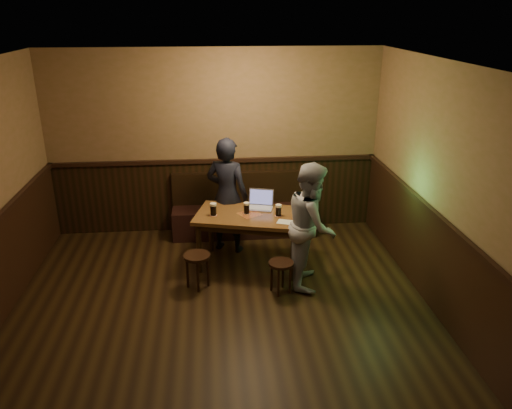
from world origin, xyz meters
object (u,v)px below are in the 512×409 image
(stool_left, at_px, (197,261))
(person_grey, at_px, (312,225))
(bench, at_px, (244,214))
(pint_right, at_px, (278,210))
(pub_table, at_px, (250,221))
(laptop, at_px, (260,203))
(person_suit, at_px, (227,195))
(pint_left, at_px, (213,209))
(stool_right, at_px, (281,268))
(pint_mid, at_px, (247,208))

(stool_left, distance_m, person_grey, 1.50)
(bench, distance_m, pint_right, 1.32)
(pub_table, relative_size, stool_left, 3.45)
(pub_table, distance_m, person_grey, 0.91)
(stool_left, height_order, laptop, laptop)
(stool_left, distance_m, person_suit, 1.22)
(stool_left, height_order, pint_left, pint_left)
(pint_left, relative_size, pint_right, 1.06)
(bench, distance_m, stool_right, 1.83)
(stool_right, bearing_deg, pint_left, 136.78)
(pub_table, height_order, person_suit, person_suit)
(bench, distance_m, laptop, 0.98)
(pub_table, xyz_separation_m, person_suit, (-0.27, 0.51, 0.18))
(pub_table, bearing_deg, person_suit, 132.83)
(bench, height_order, pint_left, bench)
(bench, distance_m, stool_left, 1.73)
(pint_left, bearing_deg, stool_right, -43.22)
(person_grey, bearing_deg, pint_mid, 67.33)
(pint_right, distance_m, laptop, 0.38)
(bench, height_order, laptop, laptop)
(person_suit, bearing_deg, pint_left, 92.73)
(pint_left, xyz_separation_m, pint_right, (0.85, -0.10, -0.00))
(stool_left, bearing_deg, pint_mid, 39.49)
(stool_left, bearing_deg, person_suit, 67.69)
(bench, xyz_separation_m, pint_right, (0.37, -1.15, 0.52))
(laptop, bearing_deg, pub_table, -111.14)
(pint_right, relative_size, laptop, 0.40)
(pint_mid, distance_m, person_grey, 0.94)
(stool_left, bearing_deg, laptop, 40.86)
(pub_table, xyz_separation_m, stool_left, (-0.70, -0.53, -0.29))
(pint_left, bearing_deg, laptop, 18.91)
(stool_left, height_order, person_suit, person_suit)
(pub_table, height_order, laptop, laptop)
(bench, relative_size, person_suit, 1.31)
(bench, relative_size, person_grey, 1.38)
(pub_table, height_order, stool_right, pub_table)
(pub_table, relative_size, pint_left, 9.11)
(pub_table, relative_size, laptop, 3.88)
(person_grey, bearing_deg, pint_right, 52.72)
(pint_right, xyz_separation_m, person_grey, (0.36, -0.43, -0.04))
(laptop, height_order, person_grey, person_grey)
(stool_right, distance_m, pint_right, 0.83)
(stool_right, distance_m, person_grey, 0.66)
(bench, relative_size, stool_right, 5.27)
(pint_left, bearing_deg, person_grey, -23.59)
(pint_left, bearing_deg, pint_mid, 2.25)
(bench, bearing_deg, stool_right, -79.79)
(pint_left, bearing_deg, pint_right, -6.72)
(pint_mid, bearing_deg, laptop, 44.93)
(pub_table, height_order, pint_mid, pint_mid)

